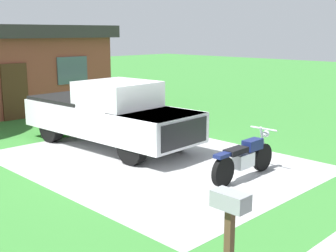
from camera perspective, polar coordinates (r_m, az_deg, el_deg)
name	(u,v)px	position (r m, az deg, el deg)	size (l,w,h in m)	color
ground_plane	(153,161)	(11.28, -1.94, -4.58)	(80.00, 80.00, 0.00)	#34772F
driveway_pad	(153,161)	(11.28, -1.94, -4.56)	(5.89, 7.68, 0.01)	#9F9F9F
motorcycle	(244,158)	(10.03, 9.87, -4.08)	(2.21, 0.70, 1.09)	black
pickup_truck	(108,113)	(12.69, -7.79, 1.62)	(2.33, 5.73, 1.90)	black
mailbox	(230,213)	(5.76, 8.04, -11.11)	(0.26, 0.48, 1.26)	#4C3823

